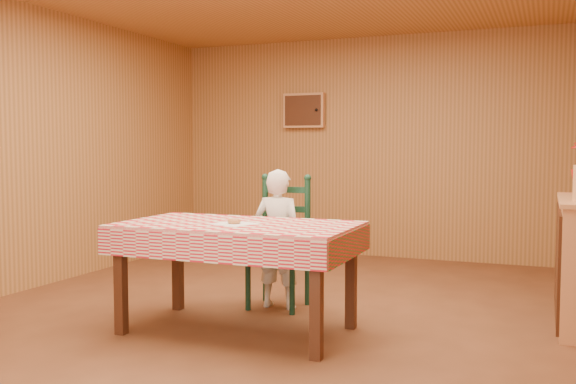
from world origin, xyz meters
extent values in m
plane|color=brown|center=(0.00, 0.00, 0.00)|extent=(6.00, 6.00, 0.00)
cube|color=#AB743D|center=(0.00, 3.00, 1.30)|extent=(5.00, 0.10, 2.60)
cube|color=#AB743D|center=(-2.50, 0.00, 1.30)|extent=(0.10, 6.00, 2.60)
cube|color=tan|center=(-0.90, 2.94, 1.75)|extent=(0.52, 0.08, 0.42)
cube|color=#462312|center=(-0.90, 2.90, 1.75)|extent=(0.46, 0.02, 0.36)
sphere|color=black|center=(-0.72, 2.88, 1.75)|extent=(0.04, 0.04, 0.04)
cube|color=#462312|center=(-0.12, -0.45, 0.72)|extent=(1.60, 0.90, 0.06)
cube|color=#462312|center=(-0.84, -0.82, 0.34)|extent=(0.07, 0.07, 0.69)
cube|color=#462312|center=(0.60, -0.82, 0.34)|extent=(0.07, 0.07, 0.69)
cube|color=#462312|center=(-0.84, -0.08, 0.34)|extent=(0.07, 0.07, 0.69)
cube|color=#462312|center=(0.60, -0.08, 0.34)|extent=(0.07, 0.07, 0.69)
cube|color=red|center=(-0.12, -0.45, 0.76)|extent=(1.64, 0.94, 0.02)
cube|color=red|center=(-0.12, -0.92, 0.66)|extent=(1.64, 0.02, 0.18)
cube|color=red|center=(-0.12, 0.02, 0.66)|extent=(1.64, 0.02, 0.18)
cube|color=#2F5E2B|center=(-0.94, -0.45, 0.66)|extent=(0.02, 0.94, 0.18)
cube|color=#2F5E2B|center=(0.70, -0.45, 0.66)|extent=(0.02, 0.94, 0.18)
cube|color=#10301D|center=(-0.12, 0.28, 0.43)|extent=(0.44, 0.40, 0.04)
cylinder|color=#10301D|center=(-0.31, 0.11, 0.21)|extent=(0.04, 0.04, 0.41)
cylinder|color=#10301D|center=(0.07, 0.11, 0.21)|extent=(0.04, 0.04, 0.41)
cylinder|color=#10301D|center=(-0.31, 0.45, 0.21)|extent=(0.04, 0.04, 0.41)
cylinder|color=#10301D|center=(0.07, 0.45, 0.21)|extent=(0.04, 0.04, 0.41)
cylinder|color=#10301D|center=(-0.31, 0.45, 0.75)|extent=(0.05, 0.05, 0.60)
sphere|color=#10301D|center=(-0.31, 0.45, 1.05)|extent=(0.06, 0.06, 0.06)
cylinder|color=#10301D|center=(0.07, 0.45, 0.75)|extent=(0.05, 0.05, 0.60)
sphere|color=#10301D|center=(0.07, 0.45, 1.05)|extent=(0.06, 0.06, 0.06)
cube|color=#10301D|center=(-0.12, 0.45, 0.63)|extent=(0.38, 0.03, 0.05)
cube|color=#10301D|center=(-0.12, 0.45, 0.79)|extent=(0.38, 0.03, 0.05)
cube|color=#10301D|center=(-0.12, 0.45, 0.95)|extent=(0.38, 0.03, 0.05)
imported|color=white|center=(-0.12, 0.28, 0.56)|extent=(0.41, 0.27, 1.12)
cube|color=white|center=(-0.12, -0.50, 0.77)|extent=(0.32, 0.32, 0.00)
torus|color=#B47440|center=(-0.12, -0.50, 0.79)|extent=(0.11, 0.11, 0.03)
cube|color=#462312|center=(1.97, 0.67, 0.45)|extent=(0.02, 1.20, 0.80)
camera|label=1|loc=(1.89, -4.45, 1.30)|focal=40.00mm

